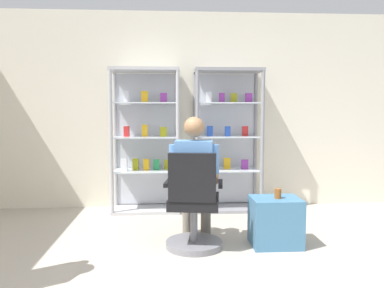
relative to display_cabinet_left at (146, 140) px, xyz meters
The scene contains 7 objects.
back_wall 0.71m from the display_cabinet_left, 23.26° to the left, with size 6.00×0.10×2.70m, color silver.
display_cabinet_left is the anchor object (origin of this frame).
display_cabinet_right 1.10m from the display_cabinet_left, ahead, with size 0.90×0.45×1.90m.
office_chair 1.72m from the display_cabinet_left, 70.49° to the right, with size 0.60×0.56×0.96m.
seated_shopkeeper 1.50m from the display_cabinet_left, 67.54° to the right, with size 0.53×0.60×1.29m.
storage_crate 2.13m from the display_cabinet_left, 47.14° to the right, with size 0.48×0.39×0.48m, color teal.
tea_glass 2.08m from the display_cabinet_left, 47.20° to the right, with size 0.07×0.07×0.10m, color brown.
Camera 1 is at (-0.25, -2.39, 1.35)m, focal length 35.82 mm.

